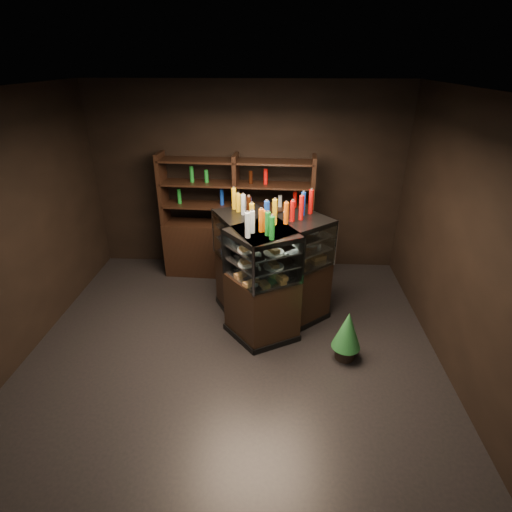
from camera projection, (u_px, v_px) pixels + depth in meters
The scene contains 7 objects.
ground at pixel (233, 355), 4.89m from camera, with size 5.00×5.00×0.00m, color black.
room_shell at pixel (227, 205), 4.02m from camera, with size 5.02×5.02×3.01m.
display_case at pixel (267, 291), 5.29m from camera, with size 1.66×1.50×1.47m.
food_display at pixel (268, 248), 5.01m from camera, with size 1.23×1.17×0.45m.
bottles_top at pixel (268, 212), 4.80m from camera, with size 1.06×1.03×0.30m.
potted_conifer at pixel (348, 329), 4.66m from camera, with size 0.34×0.34×0.74m.
back_shelving at pixel (237, 241), 6.45m from camera, with size 2.38×0.52×2.00m.
Camera 1 is at (0.50, -3.81, 3.27)m, focal length 28.00 mm.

